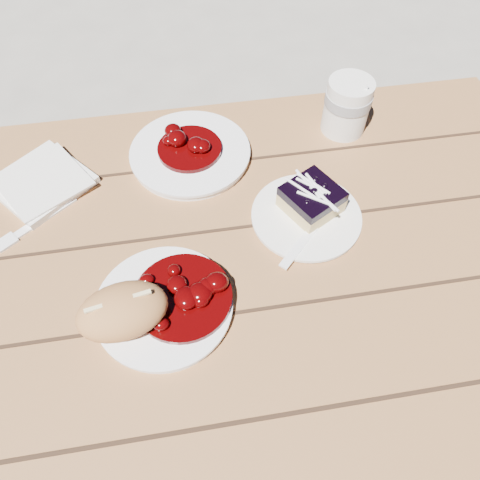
{
  "coord_description": "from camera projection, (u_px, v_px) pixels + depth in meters",
  "views": [
    {
      "loc": [
        -0.07,
        -0.4,
        1.4
      ],
      "look_at": [
        -0.01,
        0.01,
        0.81
      ],
      "focal_mm": 35.0,
      "sensor_mm": 36.0,
      "label": 1
    }
  ],
  "objects": [
    {
      "name": "second_plate",
      "position": [
        190.0,
        154.0,
        0.9
      ],
      "size": [
        0.23,
        0.23,
        0.02
      ],
      "primitive_type": "cylinder",
      "color": "white",
      "rests_on": "picnic_table"
    },
    {
      "name": "main_plate",
      "position": [
        164.0,
        307.0,
        0.71
      ],
      "size": [
        0.2,
        0.2,
        0.02
      ],
      "primitive_type": "cylinder",
      "color": "white",
      "rests_on": "picnic_table"
    },
    {
      "name": "dessert_plate",
      "position": [
        306.0,
        217.0,
        0.82
      ],
      "size": [
        0.19,
        0.19,
        0.01
      ],
      "primitive_type": "cylinder",
      "color": "white",
      "rests_on": "picnic_table"
    },
    {
      "name": "ground",
      "position": [
        242.0,
        401.0,
        1.38
      ],
      "size": [
        60.0,
        60.0,
        0.0
      ],
      "primitive_type": "plane",
      "color": "gray",
      "rests_on": "ground"
    },
    {
      "name": "goulash_stew",
      "position": [
        182.0,
        292.0,
        0.7
      ],
      "size": [
        0.15,
        0.15,
        0.04
      ],
      "primitive_type": null,
      "color": "#3E0202",
      "rests_on": "main_plate"
    },
    {
      "name": "napkin_stack",
      "position": [
        42.0,
        183.0,
        0.86
      ],
      "size": [
        0.21,
        0.21,
        0.01
      ],
      "primitive_type": "cube",
      "rotation": [
        0.0,
        0.0,
        0.71
      ],
      "color": "white",
      "rests_on": "picnic_table"
    },
    {
      "name": "bread_roll",
      "position": [
        123.0,
        311.0,
        0.66
      ],
      "size": [
        0.15,
        0.11,
        0.07
      ],
      "primitive_type": "ellipsoid",
      "rotation": [
        0.0,
        0.0,
        0.19
      ],
      "color": "#B37A45",
      "rests_on": "main_plate"
    },
    {
      "name": "picnic_table",
      "position": [
        244.0,
        311.0,
        0.9
      ],
      "size": [
        2.0,
        1.55,
        0.75
      ],
      "color": "brown",
      "rests_on": "ground"
    },
    {
      "name": "coffee_cup",
      "position": [
        347.0,
        106.0,
        0.91
      ],
      "size": [
        0.09,
        0.09,
        0.11
      ],
      "primitive_type": "cylinder",
      "color": "white",
      "rests_on": "picnic_table"
    },
    {
      "name": "fork_table",
      "position": [
        45.0,
        217.0,
        0.82
      ],
      "size": [
        0.14,
        0.12,
        0.0
      ],
      "primitive_type": null,
      "rotation": [
        0.0,
        0.0,
        2.21
      ],
      "color": "white",
      "rests_on": "picnic_table"
    },
    {
      "name": "fork_dessert",
      "position": [
        303.0,
        241.0,
        0.78
      ],
      "size": [
        0.13,
        0.13,
        0.0
      ],
      "primitive_type": null,
      "rotation": [
        0.0,
        0.0,
        -0.78
      ],
      "color": "white",
      "rests_on": "dessert_plate"
    },
    {
      "name": "blueberry_cake",
      "position": [
        312.0,
        199.0,
        0.8
      ],
      "size": [
        0.12,
        0.12,
        0.05
      ],
      "rotation": [
        0.0,
        0.0,
        0.51
      ],
      "color": "#D3B873",
      "rests_on": "dessert_plate"
    },
    {
      "name": "second_stew",
      "position": [
        189.0,
        143.0,
        0.88
      ],
      "size": [
        0.12,
        0.12,
        0.04
      ],
      "primitive_type": null,
      "color": "#3E0202",
      "rests_on": "second_plate"
    }
  ]
}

